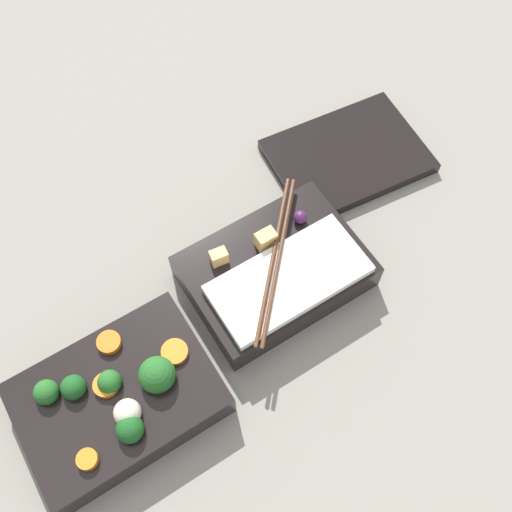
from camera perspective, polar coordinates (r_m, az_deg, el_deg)
name	(u,v)px	position (r m, az deg, el deg)	size (l,w,h in m)	color
ground_plane	(207,343)	(0.73, -4.69, -8.26)	(3.00, 3.00, 0.00)	gray
bento_tray_vegetable	(119,398)	(0.70, -12.90, -13.01)	(0.21, 0.15, 0.08)	black
bento_tray_rice	(277,272)	(0.74, 1.98, -1.54)	(0.21, 0.18, 0.07)	black
bento_lid	(348,156)	(0.87, 8.72, 9.38)	(0.21, 0.15, 0.02)	black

